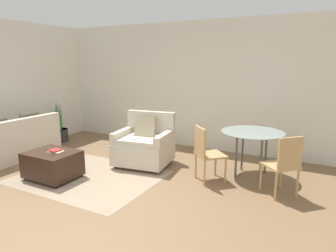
{
  "coord_description": "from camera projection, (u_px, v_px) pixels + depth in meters",
  "views": [
    {
      "loc": [
        2.73,
        -2.84,
        1.9
      ],
      "look_at": [
        0.21,
        1.85,
        0.75
      ],
      "focal_mm": 32.0,
      "sensor_mm": 36.0,
      "label": 1
    }
  ],
  "objects": [
    {
      "name": "ground_plane",
      "position": [
        91.0,
        203.0,
        4.1
      ],
      "size": [
        20.0,
        20.0,
        0.0
      ],
      "primitive_type": "plane",
      "color": "brown"
    },
    {
      "name": "wall_back",
      "position": [
        190.0,
        86.0,
        6.62
      ],
      "size": [
        12.0,
        0.06,
        2.75
      ],
      "color": "white",
      "rests_on": "ground_plane"
    },
    {
      "name": "wall_left",
      "position": [
        23.0,
        86.0,
        6.61
      ],
      "size": [
        0.06,
        12.0,
        2.75
      ],
      "color": "white",
      "rests_on": "ground_plane"
    },
    {
      "name": "area_rug",
      "position": [
        90.0,
        176.0,
        5.04
      ],
      "size": [
        2.29,
        1.82,
        0.01
      ],
      "color": "gray",
      "rests_on": "ground_plane"
    },
    {
      "name": "couch",
      "position": [
        12.0,
        144.0,
        5.92
      ],
      "size": [
        0.87,
        1.78,
        0.89
      ],
      "color": "beige",
      "rests_on": "ground_plane"
    },
    {
      "name": "armchair",
      "position": [
        144.0,
        145.0,
        5.59
      ],
      "size": [
        1.07,
        0.98,
        0.96
      ],
      "color": "beige",
      "rests_on": "ground_plane"
    },
    {
      "name": "ottoman",
      "position": [
        53.0,
        164.0,
        4.93
      ],
      "size": [
        0.81,
        0.64,
        0.45
      ],
      "color": "#382319",
      "rests_on": "ground_plane"
    },
    {
      "name": "book_stack",
      "position": [
        55.0,
        151.0,
        4.86
      ],
      "size": [
        0.25,
        0.19,
        0.05
      ],
      "color": "beige",
      "rests_on": "ottoman"
    },
    {
      "name": "tv_remote_primary",
      "position": [
        63.0,
        151.0,
        4.92
      ],
      "size": [
        0.12,
        0.14,
        0.01
      ],
      "color": "#333338",
      "rests_on": "ottoman"
    },
    {
      "name": "potted_plant",
      "position": [
        59.0,
        131.0,
        7.24
      ],
      "size": [
        0.39,
        0.39,
        1.02
      ],
      "color": "#333338",
      "rests_on": "ground_plane"
    },
    {
      "name": "dining_table",
      "position": [
        252.0,
        137.0,
        4.95
      ],
      "size": [
        1.03,
        1.03,
        0.77
      ],
      "color": "#8C9E99",
      "rests_on": "ground_plane"
    },
    {
      "name": "dining_chair_near_left",
      "position": [
        206.0,
        150.0,
        4.75
      ],
      "size": [
        0.59,
        0.59,
        0.9
      ],
      "color": "tan",
      "rests_on": "ground_plane"
    },
    {
      "name": "dining_chair_near_right",
      "position": [
        284.0,
        162.0,
        4.21
      ],
      "size": [
        0.59,
        0.59,
        0.9
      ],
      "color": "tan",
      "rests_on": "ground_plane"
    }
  ]
}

